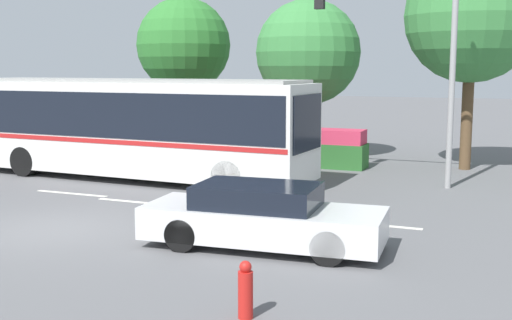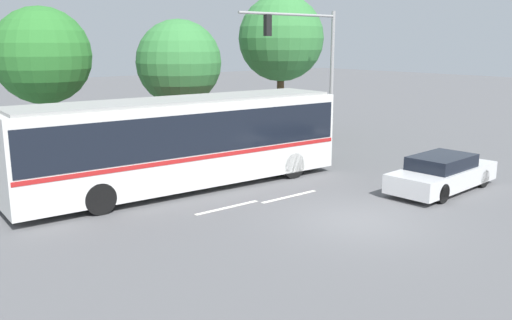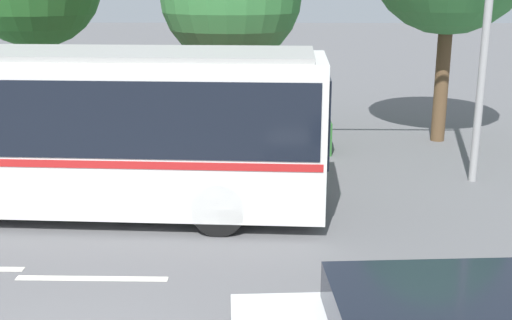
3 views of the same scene
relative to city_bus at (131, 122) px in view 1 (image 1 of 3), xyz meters
name	(u,v)px [view 1 (image 1 of 3)]	position (x,y,z in m)	size (l,w,h in m)	color
ground_plane	(56,229)	(2.14, -6.36, -1.85)	(140.00, 140.00, 0.00)	#5B5B5E
city_bus	(131,122)	(0.00, 0.00, 0.00)	(12.35, 3.12, 3.25)	silver
sedan_foreground	(262,217)	(7.00, -5.99, -1.23)	(4.94, 2.11, 1.29)	silver
traffic_light_pole	(407,39)	(8.45, 2.15, 2.61)	(5.77, 0.24, 6.64)	gray
flowering_hedge	(267,145)	(2.87, 4.81, -1.17)	(7.63, 1.11, 1.39)	#286028
street_tree_left	(184,45)	(-2.23, 7.73, 2.75)	(4.16, 4.16, 6.69)	brown
street_tree_centre	(308,53)	(3.88, 6.68, 2.35)	(4.13, 4.13, 6.28)	brown
street_tree_right	(472,17)	(9.99, 6.16, 3.51)	(4.63, 4.63, 7.70)	brown
fire_hydrant	(246,291)	(8.16, -9.52, -1.44)	(0.22, 0.22, 0.86)	red
lane_stripe_near	(370,224)	(8.63, -3.28, -1.85)	(2.40, 0.16, 0.01)	silver
lane_stripe_mid	(72,193)	(-0.17, -2.90, -1.85)	(2.40, 0.16, 0.01)	silver
lane_stripe_far	(137,202)	(2.23, -3.20, -1.85)	(2.40, 0.16, 0.01)	silver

